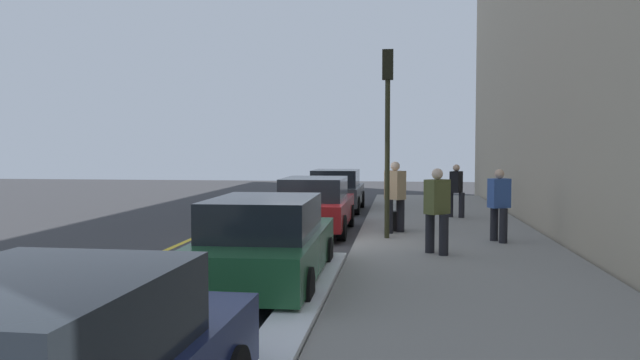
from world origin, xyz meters
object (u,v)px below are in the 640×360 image
object	(u,v)px
parked_car_charcoal	(336,190)
pedestrian_blue_coat	(499,203)
parked_car_green	(266,243)
parked_car_red	(315,205)
pedestrian_olive_coat	(437,208)
rolling_suitcase	(397,221)
traffic_light_pole	(388,112)
pedestrian_tan_coat	(395,195)
pedestrian_black_coat	(456,189)

from	to	relation	value
parked_car_charcoal	pedestrian_blue_coat	distance (m)	9.21
parked_car_green	parked_car_red	distance (m)	6.73
pedestrian_olive_coat	rolling_suitcase	distance (m)	3.63
parked_car_green	rolling_suitcase	distance (m)	6.66
parked_car_red	pedestrian_blue_coat	world-z (taller)	pedestrian_blue_coat
traffic_light_pole	pedestrian_olive_coat	bearing A→B (deg)	-153.96
parked_car_red	pedestrian_blue_coat	xyz separation A→B (m)	(-2.05, -4.54, 0.29)
parked_car_red	pedestrian_tan_coat	size ratio (longest dim) A/B	2.48
pedestrian_olive_coat	rolling_suitcase	bearing A→B (deg)	13.40
parked_car_green	parked_car_red	xyz separation A→B (m)	(6.73, 0.09, -0.00)
parked_car_green	parked_car_charcoal	distance (m)	12.66
traffic_light_pole	parked_car_red	bearing A→B (deg)	48.60
rolling_suitcase	parked_car_charcoal	bearing A→B (deg)	19.34
parked_car_red	pedestrian_olive_coat	bearing A→B (deg)	-142.14
parked_car_charcoal	pedestrian_olive_coat	world-z (taller)	pedestrian_olive_coat
pedestrian_olive_coat	traffic_light_pole	xyz separation A→B (m)	(2.15, 1.05, 2.09)
pedestrian_olive_coat	pedestrian_black_coat	world-z (taller)	pedestrian_olive_coat
parked_car_charcoal	rolling_suitcase	size ratio (longest dim) A/B	4.74
pedestrian_tan_coat	rolling_suitcase	bearing A→B (deg)	-6.54
parked_car_red	rolling_suitcase	world-z (taller)	parked_car_red
pedestrian_olive_coat	parked_car_red	bearing A→B (deg)	37.86
parked_car_red	pedestrian_blue_coat	bearing A→B (deg)	-114.32
parked_car_charcoal	traffic_light_pole	bearing A→B (deg)	-165.35
pedestrian_olive_coat	pedestrian_tan_coat	size ratio (longest dim) A/B	0.96
parked_car_green	pedestrian_olive_coat	size ratio (longest dim) A/B	2.73
parked_car_green	parked_car_charcoal	xyz separation A→B (m)	(12.66, 0.12, -0.00)
parked_car_green	parked_car_charcoal	bearing A→B (deg)	0.56
parked_car_charcoal	traffic_light_pole	distance (m)	8.29
pedestrian_tan_coat	parked_car_green	bearing A→B (deg)	160.81
parked_car_charcoal	pedestrian_black_coat	world-z (taller)	pedestrian_black_coat
traffic_light_pole	parked_car_charcoal	bearing A→B (deg)	14.65
parked_car_green	pedestrian_tan_coat	xyz separation A→B (m)	(5.93, -2.07, 0.36)
parked_car_red	traffic_light_pole	distance (m)	3.57
parked_car_charcoal	pedestrian_black_coat	distance (m)	5.04
parked_car_charcoal	pedestrian_black_coat	xyz separation A→B (m)	(-2.99, -4.05, 0.27)
pedestrian_blue_coat	parked_car_charcoal	bearing A→B (deg)	29.78
pedestrian_tan_coat	parked_car_red	bearing A→B (deg)	69.81
pedestrian_black_coat	pedestrian_tan_coat	size ratio (longest dim) A/B	0.91
parked_car_green	parked_car_red	size ratio (longest dim) A/B	1.06
pedestrian_olive_coat	traffic_light_pole	size ratio (longest dim) A/B	0.39
pedestrian_olive_coat	parked_car_charcoal	bearing A→B (deg)	17.28
pedestrian_blue_coat	traffic_light_pole	xyz separation A→B (m)	(0.31, 2.56, 2.13)
parked_car_green	pedestrian_tan_coat	distance (m)	6.29
parked_car_charcoal	pedestrian_blue_coat	xyz separation A→B (m)	(-7.99, -4.57, 0.29)
parked_car_charcoal	pedestrian_olive_coat	size ratio (longest dim) A/B	2.37
pedestrian_blue_coat	traffic_light_pole	bearing A→B (deg)	83.11
pedestrian_black_coat	rolling_suitcase	xyz separation A→B (m)	(-3.37, 1.82, -0.62)
pedestrian_olive_coat	pedestrian_blue_coat	xyz separation A→B (m)	(1.84, -1.51, -0.04)
rolling_suitcase	parked_car_red	bearing A→B (deg)	79.12
pedestrian_blue_coat	traffic_light_pole	distance (m)	3.35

